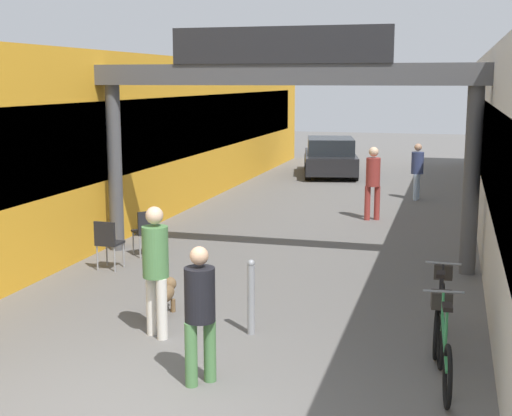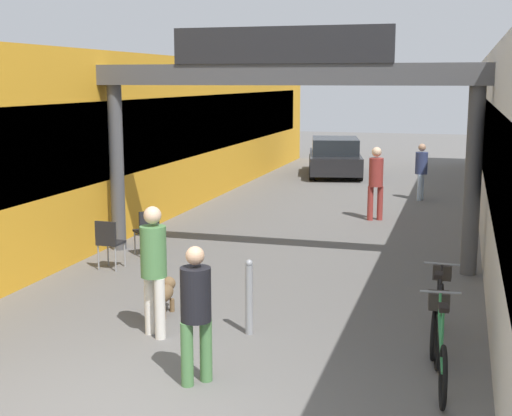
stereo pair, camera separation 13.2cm
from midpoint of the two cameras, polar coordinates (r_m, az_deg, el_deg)
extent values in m
cube|color=gold|center=(18.95, -10.17, 5.87)|extent=(3.00, 26.00, 3.90)
cube|color=black|center=(18.35, -5.99, 6.44)|extent=(0.04, 23.40, 1.56)
cube|color=black|center=(17.09, 17.36, 5.76)|extent=(0.04, 23.40, 1.56)
cylinder|color=#4C4C4F|center=(14.24, -11.49, 3.09)|extent=(0.28, 0.28, 3.24)
cylinder|color=#4C4C4F|center=(12.71, 16.58, 2.03)|extent=(0.28, 0.28, 3.24)
cube|color=#4C4C4F|center=(12.96, 1.78, 10.62)|extent=(7.40, 0.44, 0.38)
cube|color=#232326|center=(12.78, 1.58, 12.91)|extent=(3.96, 0.10, 0.64)
cylinder|color=silver|center=(9.60, -8.75, -7.66)|extent=(0.19, 0.19, 0.81)
cylinder|color=silver|center=(9.41, -7.94, -8.01)|extent=(0.19, 0.19, 0.81)
cylinder|color=#4C7F47|center=(9.31, -8.46, -3.49)|extent=(0.47, 0.47, 0.67)
sphere|color=beige|center=(9.21, -8.54, -0.59)|extent=(0.32, 0.32, 0.23)
cylinder|color=#4C7F47|center=(8.12, -4.19, -11.26)|extent=(0.20, 0.20, 0.73)
cylinder|color=#4C7F47|center=(8.01, -5.69, -11.60)|extent=(0.20, 0.20, 0.73)
cylinder|color=black|center=(7.84, -5.01, -6.91)|extent=(0.48, 0.48, 0.60)
sphere|color=tan|center=(7.73, -5.06, -3.83)|extent=(0.29, 0.29, 0.21)
cylinder|color=#99332D|center=(17.34, 8.69, 0.39)|extent=(0.18, 0.18, 0.82)
cylinder|color=#99332D|center=(17.41, 9.44, 0.41)|extent=(0.18, 0.18, 0.82)
cylinder|color=#99332D|center=(17.26, 9.14, 2.86)|extent=(0.45, 0.45, 0.68)
sphere|color=beige|center=(17.21, 9.18, 4.46)|extent=(0.31, 0.31, 0.23)
cylinder|color=#A5BFE0|center=(20.68, 12.60, 1.72)|extent=(0.16, 0.16, 0.74)
cylinder|color=#A5BFE0|center=(20.45, 12.48, 1.63)|extent=(0.16, 0.16, 0.74)
cylinder|color=navy|center=(20.48, 12.61, 3.54)|extent=(0.38, 0.38, 0.61)
sphere|color=tan|center=(20.43, 12.66, 4.77)|extent=(0.23, 0.23, 0.21)
ellipsoid|color=brown|center=(10.35, -7.79, -6.87)|extent=(0.29, 0.61, 0.24)
sphere|color=brown|center=(10.57, -7.29, -6.03)|extent=(0.21, 0.21, 0.20)
sphere|color=white|center=(10.51, -7.44, -6.66)|extent=(0.15, 0.15, 0.14)
cylinder|color=brown|center=(10.60, -7.82, -7.68)|extent=(0.07, 0.07, 0.19)
cylinder|color=brown|center=(10.55, -7.01, -7.75)|extent=(0.07, 0.07, 0.19)
cylinder|color=brown|center=(10.28, -8.52, -8.27)|extent=(0.07, 0.07, 0.19)
cylinder|color=brown|center=(10.23, -7.69, -8.34)|extent=(0.07, 0.07, 0.19)
torus|color=black|center=(8.69, 14.13, -10.31)|extent=(0.11, 0.67, 0.67)
torus|color=black|center=(7.74, 14.58, -12.93)|extent=(0.11, 0.67, 0.67)
cube|color=#338C4C|center=(8.15, 14.40, -10.36)|extent=(0.12, 0.94, 0.34)
cylinder|color=#338C4C|center=(7.96, 14.53, -9.18)|extent=(0.03, 0.03, 0.42)
cube|color=black|center=(7.89, 14.60, -7.67)|extent=(0.12, 0.23, 0.05)
cylinder|color=#338C4C|center=(8.51, 14.27, -8.05)|extent=(0.03, 0.03, 0.46)
cylinder|color=gray|center=(8.44, 14.34, -6.50)|extent=(0.46, 0.07, 0.03)
cube|color=#332D28|center=(8.67, 14.21, -7.13)|extent=(0.26, 0.22, 0.20)
torus|color=black|center=(9.93, 14.24, -7.69)|extent=(0.07, 0.67, 0.67)
torus|color=black|center=(8.97, 13.84, -9.64)|extent=(0.07, 0.67, 0.67)
cube|color=black|center=(9.39, 14.10, -7.57)|extent=(0.07, 0.94, 0.34)
cylinder|color=black|center=(9.21, 14.11, -6.49)|extent=(0.03, 0.03, 0.42)
cube|color=black|center=(9.15, 14.17, -5.17)|extent=(0.11, 0.22, 0.05)
cylinder|color=black|center=(9.77, 14.32, -5.67)|extent=(0.03, 0.03, 0.46)
cylinder|color=gray|center=(9.70, 14.38, -4.31)|extent=(0.46, 0.04, 0.03)
cube|color=#332D28|center=(9.94, 14.41, -4.92)|extent=(0.25, 0.21, 0.20)
cylinder|color=gray|center=(9.48, -0.79, -7.37)|extent=(0.10, 0.10, 0.94)
sphere|color=gray|center=(9.34, -0.80, -4.45)|extent=(0.10, 0.10, 0.10)
cylinder|color=gray|center=(13.26, -12.14, -3.59)|extent=(0.03, 0.03, 0.45)
cylinder|color=gray|center=(13.10, -10.83, -3.71)|extent=(0.03, 0.03, 0.45)
cylinder|color=gray|center=(12.97, -12.87, -3.92)|extent=(0.03, 0.03, 0.45)
cylinder|color=gray|center=(12.81, -11.54, -4.05)|extent=(0.03, 0.03, 0.45)
cube|color=black|center=(12.97, -11.89, -2.77)|extent=(0.41, 0.41, 0.04)
cube|color=black|center=(12.77, -12.31, -1.97)|extent=(0.40, 0.05, 0.40)
cylinder|color=gray|center=(14.00, -10.06, -2.79)|extent=(0.04, 0.04, 0.45)
cylinder|color=gray|center=(14.12, -8.77, -2.64)|extent=(0.04, 0.04, 0.45)
cylinder|color=gray|center=(13.69, -9.55, -3.06)|extent=(0.04, 0.04, 0.45)
cylinder|color=gray|center=(13.81, -8.23, -2.91)|extent=(0.04, 0.04, 0.45)
cube|color=black|center=(13.85, -9.18, -1.86)|extent=(0.57, 0.57, 0.04)
cube|color=black|center=(13.64, -8.92, -1.09)|extent=(0.30, 0.32, 0.40)
cube|color=black|center=(25.48, 5.79, 3.73)|extent=(2.54, 4.28, 0.60)
cube|color=#1E2328|center=(25.28, 5.83, 4.98)|extent=(2.00, 2.48, 0.55)
cylinder|color=black|center=(26.93, 3.97, 3.71)|extent=(0.32, 0.63, 0.60)
cylinder|color=black|center=(26.98, 7.36, 3.67)|extent=(0.32, 0.63, 0.60)
cylinder|color=black|center=(24.05, 4.01, 2.93)|extent=(0.32, 0.63, 0.60)
cylinder|color=black|center=(24.11, 7.80, 2.88)|extent=(0.32, 0.63, 0.60)
camera|label=1|loc=(0.07, -90.33, -0.06)|focal=50.00mm
camera|label=2|loc=(0.07, 89.67, 0.06)|focal=50.00mm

